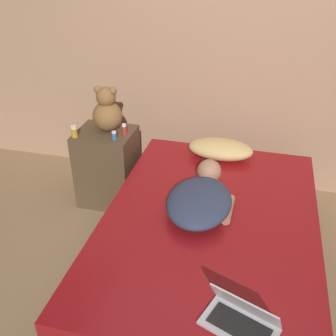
% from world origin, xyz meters
% --- Properties ---
extents(ground_plane, '(12.00, 12.00, 0.00)m').
position_xyz_m(ground_plane, '(0.00, 0.00, 0.00)').
color(ground_plane, '#937551').
extents(wall_back, '(8.00, 0.06, 2.60)m').
position_xyz_m(wall_back, '(0.00, 1.31, 1.30)').
color(wall_back, tan).
rests_on(wall_back, ground_plane).
extents(bed, '(1.41, 2.06, 0.49)m').
position_xyz_m(bed, '(0.00, 0.00, 0.24)').
color(bed, '#2D2319').
rests_on(bed, ground_plane).
extents(nightstand, '(0.47, 0.41, 0.67)m').
position_xyz_m(nightstand, '(-1.00, 0.68, 0.34)').
color(nightstand, brown).
rests_on(nightstand, ground_plane).
extents(pillow, '(0.53, 0.30, 0.15)m').
position_xyz_m(pillow, '(-0.05, 0.82, 0.56)').
color(pillow, tan).
rests_on(pillow, bed).
extents(person_lying, '(0.44, 0.76, 0.18)m').
position_xyz_m(person_lying, '(-0.08, 0.11, 0.57)').
color(person_lying, '#2D3851').
rests_on(person_lying, bed).
extents(laptop, '(0.40, 0.31, 0.19)m').
position_xyz_m(laptop, '(0.27, -0.77, 0.53)').
color(laptop, silver).
rests_on(laptop, bed).
extents(teddy_bear, '(0.25, 0.25, 0.38)m').
position_xyz_m(teddy_bear, '(-0.99, 0.73, 0.84)').
color(teddy_bear, brown).
rests_on(teddy_bear, nightstand).
extents(bottle_blue, '(0.04, 0.04, 0.07)m').
position_xyz_m(bottle_blue, '(-0.87, 0.58, 0.71)').
color(bottle_blue, '#3866B2').
rests_on(bottle_blue, nightstand).
extents(bottle_red, '(0.04, 0.04, 0.09)m').
position_xyz_m(bottle_red, '(-0.83, 0.68, 0.72)').
color(bottle_red, '#B72D2D').
rests_on(bottle_red, nightstand).
extents(bottle_amber, '(0.05, 0.05, 0.10)m').
position_xyz_m(bottle_amber, '(-1.20, 0.54, 0.72)').
color(bottle_amber, gold).
rests_on(bottle_amber, nightstand).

